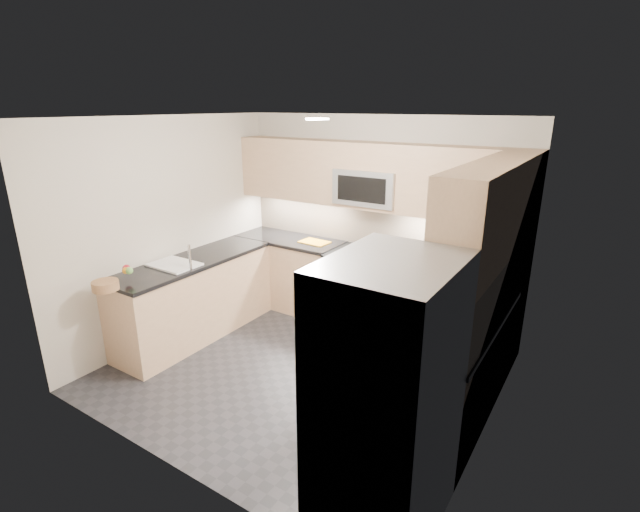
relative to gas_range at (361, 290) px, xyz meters
The scene contains 37 objects.
floor 1.35m from the gas_range, 90.00° to the right, with size 3.60×3.20×0.00m, color #232429.
ceiling 2.41m from the gas_range, 90.00° to the right, with size 3.60×3.20×0.02m, color beige.
wall_back 0.86m from the gas_range, 90.00° to the left, with size 3.60×0.02×2.50m, color beige.
wall_front 2.98m from the gas_range, 90.00° to the right, with size 3.60×0.02×2.50m, color beige.
wall_left 2.34m from the gas_range, 144.69° to the right, with size 0.02×3.20×2.50m, color beige.
wall_right 2.34m from the gas_range, 35.31° to the right, with size 0.02×3.20×2.50m, color beige.
base_cab_back_left 1.09m from the gas_range, behind, with size 1.42×0.60×0.90m, color tan.
base_cab_back_right 1.09m from the gas_range, ahead, with size 1.42×0.60×0.90m, color tan.
base_cab_right 1.88m from the gas_range, 36.87° to the right, with size 0.60×1.70×0.90m, color tan.
base_cab_peninsula 1.97m from the gas_range, 139.64° to the right, with size 0.60×2.00×0.90m, color tan.
countertop_back_left 1.19m from the gas_range, behind, with size 1.42×0.63×0.04m, color black.
countertop_back_right 1.19m from the gas_range, ahead, with size 1.42×0.63×0.04m, color black.
countertop_right 1.93m from the gas_range, 36.87° to the right, with size 0.63×1.70×0.04m, color black.
countertop_peninsula 2.02m from the gas_range, 139.64° to the right, with size 0.63×2.00×0.04m, color black.
upper_cab_back 1.38m from the gas_range, 90.00° to the left, with size 3.60×0.35×0.75m, color tan.
upper_cab_right 2.35m from the gas_range, 31.61° to the right, with size 0.35×1.95×0.75m, color tan.
backsplash_back 0.81m from the gas_range, 90.00° to the left, with size 3.60×0.01×0.51m, color tan.
backsplash_right 2.11m from the gas_range, 24.68° to the right, with size 0.01×2.30×0.51m, color tan.
gas_range is the anchor object (origin of this frame).
range_cooktop 0.46m from the gas_range, ahead, with size 0.76×0.65×0.03m, color black.
oven_door_glass 0.33m from the gas_range, 90.00° to the right, with size 0.62×0.02×0.45m, color black.
oven_handle 0.44m from the gas_range, 90.00° to the right, with size 0.02×0.02×0.60m, color #B2B5BA.
microwave 1.25m from the gas_range, 90.00° to the left, with size 0.76×0.40×0.40m, color #999DA1.
microwave_door 1.25m from the gas_range, 90.00° to the right, with size 0.60×0.01×0.28m, color black.
refrigerator 2.86m from the gas_range, 59.12° to the right, with size 0.70×0.90×1.80m, color #999CA1.
fridge_handle_left 2.86m from the gas_range, 67.48° to the right, with size 0.02×0.02×1.20m, color #B2B5BA.
fridge_handle_right 2.54m from the gas_range, 64.31° to the right, with size 0.02×0.02×1.20m, color #B2B5BA.
sink_basin 2.18m from the gas_range, 134.53° to the right, with size 0.52×0.38×0.16m, color white.
faucet 2.06m from the gas_range, 129.12° to the right, with size 0.03×0.03×0.28m, color silver.
utensil_bowl 1.56m from the gas_range, ahead, with size 0.27×0.27×0.15m, color #57A145.
cutting_board 0.86m from the gas_range, behind, with size 0.36×0.25×0.01m, color orange.
fruit_basket 2.83m from the gas_range, 122.43° to the right, with size 0.24×0.24×0.09m, color #A1724B.
fruit_apple 2.65m from the gas_range, 127.15° to the right, with size 0.08×0.08×0.08m, color #AC1322.
fruit_pear 2.63m from the gas_range, 125.36° to the right, with size 0.07×0.07×0.07m, color #62A446.
dish_towel_check 0.42m from the gas_range, 114.75° to the right, with size 0.15×0.01×0.29m, color silver.
dish_towel_blue 0.40m from the gas_range, 73.77° to the right, with size 0.16×0.01×0.30m, color #325989.
fruit_orange 2.66m from the gas_range, 125.82° to the right, with size 0.07×0.07×0.07m, color orange.
Camera 1 is at (2.41, -3.38, 2.61)m, focal length 26.00 mm.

